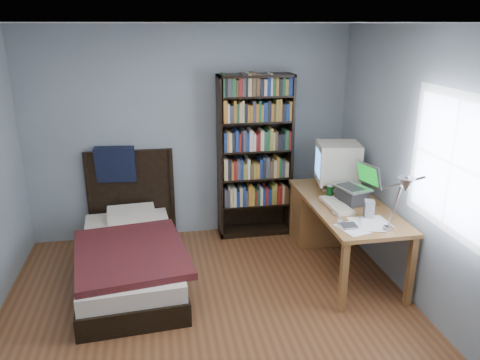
# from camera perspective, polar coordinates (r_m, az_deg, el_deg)

# --- Properties ---
(room) EXTENTS (4.20, 4.24, 2.50)m
(room) POSITION_cam_1_polar(r_m,az_deg,el_deg) (3.57, -3.00, -1.85)
(room) COLOR brown
(room) RESTS_ON ground
(desk) EXTENTS (0.75, 1.69, 0.73)m
(desk) POSITION_cam_1_polar(r_m,az_deg,el_deg) (5.49, 10.71, -4.03)
(desk) COLOR brown
(desk) RESTS_ON floor
(crt_monitor) EXTENTS (0.53, 0.49, 0.53)m
(crt_monitor) POSITION_cam_1_polar(r_m,az_deg,el_deg) (5.30, 11.70, 2.10)
(crt_monitor) COLOR beige
(crt_monitor) RESTS_ON desk
(laptop) EXTENTS (0.42, 0.40, 0.42)m
(laptop) POSITION_cam_1_polar(r_m,az_deg,el_deg) (4.96, 13.70, -1.45)
(laptop) COLOR #2D2D30
(laptop) RESTS_ON desk
(desk_lamp) EXTENTS (0.26, 0.57, 0.67)m
(desk_lamp) POSITION_cam_1_polar(r_m,az_deg,el_deg) (3.85, 19.32, -1.13)
(desk_lamp) COLOR #99999E
(desk_lamp) RESTS_ON desk
(keyboard) EXTENTS (0.22, 0.50, 0.05)m
(keyboard) POSITION_cam_1_polar(r_m,az_deg,el_deg) (4.84, 11.69, -3.04)
(keyboard) COLOR beige
(keyboard) RESTS_ON desk
(speaker) EXTENTS (0.11, 0.11, 0.18)m
(speaker) POSITION_cam_1_polar(r_m,az_deg,el_deg) (4.62, 15.46, -3.44)
(speaker) COLOR gray
(speaker) RESTS_ON desk
(soda_can) EXTENTS (0.07, 0.07, 0.13)m
(soda_can) POSITION_cam_1_polar(r_m,az_deg,el_deg) (5.06, 10.90, -1.43)
(soda_can) COLOR #07340E
(soda_can) RESTS_ON desk
(mouse) EXTENTS (0.07, 0.11, 0.04)m
(mouse) POSITION_cam_1_polar(r_m,az_deg,el_deg) (5.25, 11.57, -1.30)
(mouse) COLOR silver
(mouse) RESTS_ON desk
(phone_silver) EXTENTS (0.09, 0.11, 0.02)m
(phone_silver) POSITION_cam_1_polar(r_m,az_deg,el_deg) (4.63, 11.68, -4.12)
(phone_silver) COLOR silver
(phone_silver) RESTS_ON desk
(phone_grey) EXTENTS (0.08, 0.10, 0.02)m
(phone_grey) POSITION_cam_1_polar(r_m,az_deg,el_deg) (4.47, 12.10, -5.03)
(phone_grey) COLOR gray
(phone_grey) RESTS_ON desk
(external_drive) EXTENTS (0.13, 0.13, 0.03)m
(external_drive) POSITION_cam_1_polar(r_m,az_deg,el_deg) (4.39, 13.18, -5.51)
(external_drive) COLOR gray
(external_drive) RESTS_ON desk
(bookshelf) EXTENTS (0.88, 0.30, 1.95)m
(bookshelf) POSITION_cam_1_polar(r_m,az_deg,el_deg) (5.59, 1.82, 2.82)
(bookshelf) COLOR black
(bookshelf) RESTS_ON floor
(bed) EXTENTS (1.19, 2.07, 1.16)m
(bed) POSITION_cam_1_polar(r_m,az_deg,el_deg) (5.00, -13.26, -8.55)
(bed) COLOR black
(bed) RESTS_ON floor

